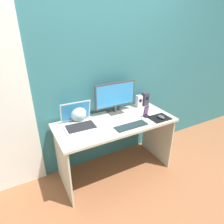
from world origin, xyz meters
name	(u,v)px	position (x,y,z in m)	size (l,w,h in m)	color
ground_plane	(115,170)	(0.00, 0.00, 0.00)	(8.00, 8.00, 0.00)	#945737
wall_back	(101,71)	(0.00, 0.37, 1.25)	(6.00, 0.04, 2.50)	#33727C
desk	(115,133)	(0.00, 0.00, 0.58)	(1.40, 0.63, 0.73)	beige
monitor	(115,97)	(0.12, 0.21, 0.95)	(0.55, 0.14, 0.39)	#3F3C3B
speaker_right	(145,99)	(0.60, 0.22, 0.82)	(0.08, 0.07, 0.18)	#332F41
speaker_near_monitor	(139,101)	(0.49, 0.22, 0.81)	(0.07, 0.07, 0.16)	white
laptop	(79,121)	(-0.40, 0.11, 0.78)	(0.36, 0.32, 0.25)	silver
fishbowl	(78,114)	(-0.37, 0.23, 0.82)	(0.19, 0.19, 0.19)	silver
keyboard_external	(131,126)	(0.10, -0.19, 0.74)	(0.38, 0.12, 0.01)	#1D2A2E
mousepad	(159,118)	(0.51, -0.18, 0.73)	(0.25, 0.20, 0.00)	black
mouse	(161,117)	(0.52, -0.20, 0.75)	(0.06, 0.10, 0.04)	#424A4D
phone_in_dock	(146,113)	(0.39, -0.07, 0.78)	(0.06, 0.05, 0.14)	black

